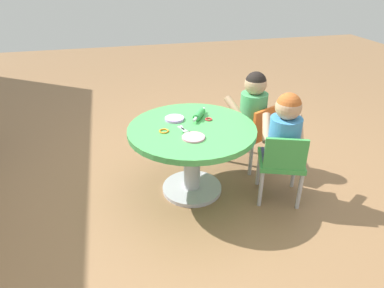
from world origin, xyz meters
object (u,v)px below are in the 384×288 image
object	(u,v)px
child_chair_left	(281,162)
seated_child_right	(253,104)
craft_table	(192,143)
craft_scissors	(185,131)
child_chair_right	(255,132)
rolling_pin	(199,115)
seated_child_left	(285,130)

from	to	relation	value
child_chair_left	seated_child_right	size ratio (longest dim) A/B	1.05
craft_table	craft_scissors	distance (m)	0.15
craft_scissors	child_chair_left	bearing A→B (deg)	-107.29
craft_table	child_chair_right	size ratio (longest dim) A/B	1.64
rolling_pin	child_chair_left	bearing A→B (deg)	-129.02
child_chair_left	seated_child_left	world-z (taller)	seated_child_left
seated_child_right	rolling_pin	bearing A→B (deg)	105.07
seated_child_right	rolling_pin	size ratio (longest dim) A/B	2.50
craft_table	seated_child_left	bearing A→B (deg)	-109.85
craft_table	seated_child_right	xyz separation A→B (m)	(0.27, -0.56, 0.14)
seated_child_left	child_chair_right	size ratio (longest dim) A/B	0.95
rolling_pin	craft_scissors	size ratio (longest dim) A/B	1.45
child_chair_right	craft_scissors	distance (m)	0.73
craft_scissors	craft_table	bearing A→B (deg)	-48.90
seated_child_left	rolling_pin	world-z (taller)	seated_child_left
craft_scissors	seated_child_right	bearing A→B (deg)	-62.56
craft_table	rolling_pin	size ratio (longest dim) A/B	4.31
child_chair_left	rolling_pin	world-z (taller)	rolling_pin
seated_child_left	craft_scissors	size ratio (longest dim) A/B	3.62
seated_child_left	craft_scissors	distance (m)	0.66
craft_table	seated_child_right	distance (m)	0.64
seated_child_left	child_chair_right	bearing A→B (deg)	0.97
child_chair_right	seated_child_right	xyz separation A→B (m)	(0.04, 0.02, 0.23)
craft_table	seated_child_left	world-z (taller)	seated_child_left
child_chair_left	seated_child_right	bearing A→B (deg)	1.18
seated_child_right	craft_scissors	xyz separation A→B (m)	(-0.32, 0.62, -0.01)
seated_child_left	craft_scissors	world-z (taller)	seated_child_left
child_chair_right	rolling_pin	world-z (taller)	rolling_pin
craft_table	rolling_pin	xyz separation A→B (m)	(0.14, -0.09, 0.15)
seated_child_right	craft_table	bearing A→B (deg)	115.71
seated_child_left	rolling_pin	distance (m)	0.61
seated_child_right	craft_scissors	distance (m)	0.70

